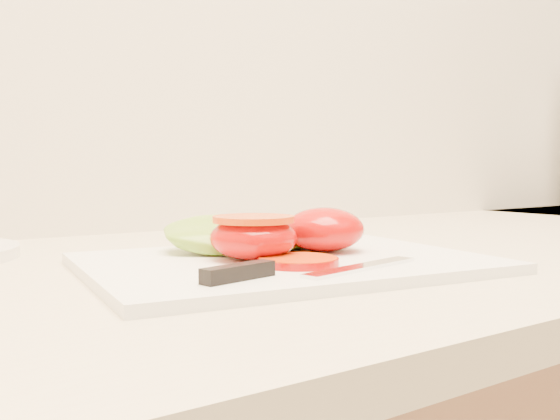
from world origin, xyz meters
TOP-DOWN VIEW (x-y plane):
  - cutting_board at (-0.64, 1.61)m, footprint 0.40×0.31m
  - tomato_half_dome at (-0.58, 1.63)m, footprint 0.08×0.08m
  - tomato_half_cut at (-0.67, 1.62)m, footprint 0.08×0.08m
  - tomato_slice_0 at (-0.66, 1.57)m, footprint 0.07×0.07m
  - lettuce_leaf_0 at (-0.65, 1.69)m, footprint 0.17×0.11m
  - lettuce_leaf_1 at (-0.60, 1.69)m, footprint 0.12×0.09m
  - knife at (-0.70, 1.53)m, footprint 0.22×0.05m

SIDE VIEW (x-z plane):
  - cutting_board at x=-0.64m, z-range 0.93..0.94m
  - tomato_slice_0 at x=-0.66m, z-range 0.94..0.95m
  - knife at x=-0.70m, z-range 0.94..0.95m
  - lettuce_leaf_1 at x=-0.60m, z-range 0.94..0.96m
  - lettuce_leaf_0 at x=-0.65m, z-range 0.94..0.97m
  - tomato_half_cut at x=-0.67m, z-range 0.94..0.98m
  - tomato_half_dome at x=-0.58m, z-range 0.94..0.99m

